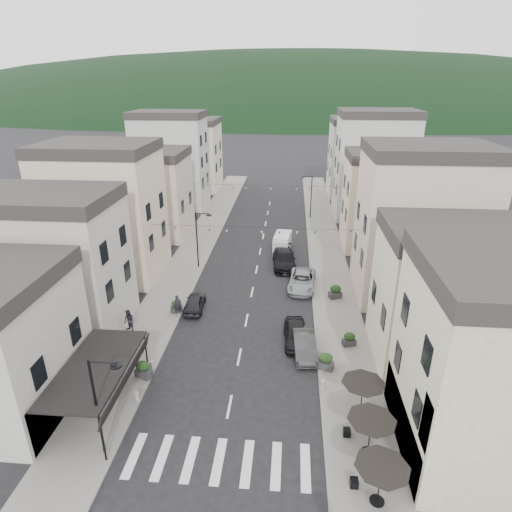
# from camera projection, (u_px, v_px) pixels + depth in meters

# --- Properties ---
(ground) EXTENTS (700.00, 700.00, 0.00)m
(ground) POSITION_uv_depth(u_px,v_px,m) (212.00, 496.00, 20.39)
(ground) COLOR black
(ground) RESTS_ON ground
(sidewalk_left) EXTENTS (4.00, 76.00, 0.12)m
(sidewalk_left) POSITION_uv_depth(u_px,v_px,m) (197.00, 246.00, 50.34)
(sidewalk_left) COLOR slate
(sidewalk_left) RESTS_ON ground
(sidewalk_right) EXTENTS (4.00, 76.00, 0.12)m
(sidewalk_right) POSITION_uv_depth(u_px,v_px,m) (326.00, 250.00, 49.18)
(sidewalk_right) COLOR slate
(sidewalk_right) RESTS_ON ground
(hill_backdrop) EXTENTS (640.00, 360.00, 70.00)m
(hill_backdrop) POSITION_uv_depth(u_px,v_px,m) (289.00, 105.00, 295.91)
(hill_backdrop) COLOR black
(hill_backdrop) RESTS_ON ground
(boutique_awning) EXTENTS (3.77, 7.50, 3.28)m
(boutique_awning) POSITION_uv_depth(u_px,v_px,m) (100.00, 369.00, 24.34)
(boutique_awning) COLOR black
(boutique_awning) RESTS_ON ground
(buildings_row_left) EXTENTS (10.20, 54.16, 14.00)m
(buildings_row_left) POSITION_uv_depth(u_px,v_px,m) (150.00, 183.00, 53.81)
(buildings_row_left) COLOR #A8A39A
(buildings_row_left) RESTS_ON ground
(buildings_row_right) EXTENTS (10.20, 54.16, 14.50)m
(buildings_row_right) POSITION_uv_depth(u_px,v_px,m) (386.00, 188.00, 50.43)
(buildings_row_right) COLOR #B6B091
(buildings_row_right) RESTS_ON ground
(cafe_terrace) EXTENTS (2.50, 8.10, 2.53)m
(cafe_terrace) POSITION_uv_depth(u_px,v_px,m) (371.00, 424.00, 21.46)
(cafe_terrace) COLOR black
(cafe_terrace) RESTS_ON ground
(streetlamp_left_near) EXTENTS (1.70, 0.56, 6.00)m
(streetlamp_left_near) POSITION_uv_depth(u_px,v_px,m) (100.00, 398.00, 21.24)
(streetlamp_left_near) COLOR black
(streetlamp_left_near) RESTS_ON ground
(streetlamp_left_far) EXTENTS (1.70, 0.56, 6.00)m
(streetlamp_left_far) POSITION_uv_depth(u_px,v_px,m) (199.00, 234.00, 43.28)
(streetlamp_left_far) COLOR black
(streetlamp_left_far) RESTS_ON ground
(streetlamp_right_far) EXTENTS (1.70, 0.56, 6.00)m
(streetlamp_right_far) POSITION_uv_depth(u_px,v_px,m) (309.00, 192.00, 58.92)
(streetlamp_right_far) COLOR black
(streetlamp_right_far) RESTS_ON ground
(bollards) EXTENTS (11.66, 10.26, 0.60)m
(bollards) POSITION_uv_depth(u_px,v_px,m) (228.00, 407.00, 25.28)
(bollards) COLOR gray
(bollards) RESTS_ON ground
(bunting_near) EXTENTS (19.00, 0.28, 0.62)m
(bunting_near) POSITION_uv_depth(u_px,v_px,m) (253.00, 231.00, 38.40)
(bunting_near) COLOR black
(bunting_near) RESTS_ON ground
(bunting_far) EXTENTS (19.00, 0.28, 0.62)m
(bunting_far) POSITION_uv_depth(u_px,v_px,m) (265.00, 188.00, 53.10)
(bunting_far) COLOR black
(bunting_far) RESTS_ON ground
(parked_car_a) EXTENTS (1.98, 4.39, 1.47)m
(parked_car_a) POSITION_uv_depth(u_px,v_px,m) (296.00, 334.00, 31.90)
(parked_car_a) COLOR black
(parked_car_a) RESTS_ON ground
(parked_car_b) EXTENTS (1.91, 4.50, 1.44)m
(parked_car_b) POSITION_uv_depth(u_px,v_px,m) (304.00, 344.00, 30.68)
(parked_car_b) COLOR #2F3032
(parked_car_b) RESTS_ON ground
(parked_car_c) EXTENTS (2.88, 5.45, 1.46)m
(parked_car_c) POSITION_uv_depth(u_px,v_px,m) (302.00, 281.00, 40.20)
(parked_car_c) COLOR gray
(parked_car_c) RESTS_ON ground
(parked_car_d) EXTENTS (2.76, 5.78, 1.63)m
(parked_car_d) POSITION_uv_depth(u_px,v_px,m) (284.00, 259.00, 44.77)
(parked_car_d) COLOR black
(parked_car_d) RESTS_ON ground
(parked_car_e) EXTENTS (1.76, 3.97, 1.33)m
(parked_car_e) POSITION_uv_depth(u_px,v_px,m) (195.00, 303.00, 36.44)
(parked_car_e) COLOR black
(parked_car_e) RESTS_ON ground
(delivery_van) EXTENTS (2.12, 4.45, 2.06)m
(delivery_van) POSITION_uv_depth(u_px,v_px,m) (282.00, 242.00, 48.73)
(delivery_van) COLOR silver
(delivery_van) RESTS_ON ground
(pedestrian_a) EXTENTS (0.70, 0.55, 1.67)m
(pedestrian_a) POSITION_uv_depth(u_px,v_px,m) (178.00, 305.00, 35.51)
(pedestrian_a) COLOR black
(pedestrian_a) RESTS_ON sidewalk_left
(pedestrian_b) EXTENTS (1.12, 1.07, 1.83)m
(pedestrian_b) POSITION_uv_depth(u_px,v_px,m) (129.00, 321.00, 33.01)
(pedestrian_b) COLOR #241F29
(pedestrian_b) RESTS_ON sidewalk_left
(planter_la) EXTENTS (1.25, 0.99, 1.23)m
(planter_la) POSITION_uv_depth(u_px,v_px,m) (143.00, 369.00, 28.07)
(planter_la) COLOR #2E2F31
(planter_la) RESTS_ON sidewalk_left
(planter_lb) EXTENTS (1.10, 0.87, 1.08)m
(planter_lb) POSITION_uv_depth(u_px,v_px,m) (176.00, 306.00, 35.91)
(planter_lb) COLOR #28282A
(planter_lb) RESTS_ON sidewalk_left
(planter_ra) EXTENTS (1.21, 0.91, 1.21)m
(planter_ra) POSITION_uv_depth(u_px,v_px,m) (325.00, 361.00, 28.87)
(planter_ra) COLOR #323234
(planter_ra) RESTS_ON sidewalk_right
(planter_rb) EXTENTS (1.06, 0.76, 1.07)m
(planter_rb) POSITION_uv_depth(u_px,v_px,m) (349.00, 339.00, 31.42)
(planter_rb) COLOR #2C2C2E
(planter_rb) RESTS_ON sidewalk_right
(planter_rc) EXTENTS (1.27, 0.97, 1.25)m
(planter_rc) POSITION_uv_depth(u_px,v_px,m) (335.00, 292.00, 38.16)
(planter_rc) COLOR #2E2E31
(planter_rc) RESTS_ON sidewalk_right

